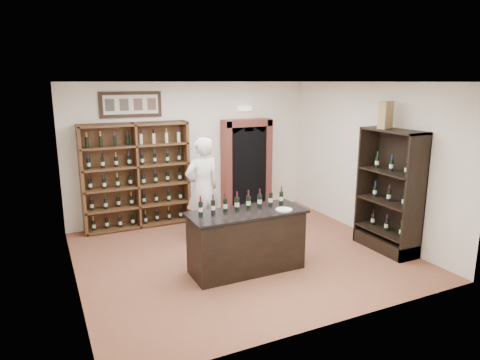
% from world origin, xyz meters
% --- Properties ---
extents(floor, '(5.50, 5.50, 0.00)m').
position_xyz_m(floor, '(0.00, 0.00, 0.00)').
color(floor, brown).
rests_on(floor, ground).
extents(ceiling, '(5.50, 5.50, 0.00)m').
position_xyz_m(ceiling, '(0.00, 0.00, 3.00)').
color(ceiling, white).
rests_on(ceiling, wall_back).
extents(wall_back, '(5.50, 0.04, 3.00)m').
position_xyz_m(wall_back, '(0.00, 2.50, 1.50)').
color(wall_back, white).
rests_on(wall_back, ground).
extents(wall_left, '(0.04, 5.00, 3.00)m').
position_xyz_m(wall_left, '(-2.75, 0.00, 1.50)').
color(wall_left, white).
rests_on(wall_left, ground).
extents(wall_right, '(0.04, 5.00, 3.00)m').
position_xyz_m(wall_right, '(2.75, 0.00, 1.50)').
color(wall_right, white).
rests_on(wall_right, ground).
extents(wine_shelf, '(2.20, 0.38, 2.20)m').
position_xyz_m(wine_shelf, '(-1.30, 2.33, 1.10)').
color(wine_shelf, '#533A1C').
rests_on(wine_shelf, ground).
extents(framed_picture, '(1.25, 0.04, 0.52)m').
position_xyz_m(framed_picture, '(-1.30, 2.47, 2.55)').
color(framed_picture, black).
rests_on(framed_picture, wall_back).
extents(arched_doorway, '(1.17, 0.35, 2.17)m').
position_xyz_m(arched_doorway, '(1.25, 2.33, 1.14)').
color(arched_doorway, black).
rests_on(arched_doorway, ground).
extents(emergency_light, '(0.30, 0.10, 0.10)m').
position_xyz_m(emergency_light, '(1.25, 2.42, 2.40)').
color(emergency_light, white).
rests_on(emergency_light, wall_back).
extents(tasting_counter, '(1.88, 0.78, 1.00)m').
position_xyz_m(tasting_counter, '(-0.20, -0.60, 0.49)').
color(tasting_counter, black).
rests_on(tasting_counter, ground).
extents(counter_bottle_0, '(0.07, 0.07, 0.30)m').
position_xyz_m(counter_bottle_0, '(-0.92, -0.46, 1.11)').
color(counter_bottle_0, black).
rests_on(counter_bottle_0, tasting_counter).
extents(counter_bottle_1, '(0.07, 0.07, 0.30)m').
position_xyz_m(counter_bottle_1, '(-0.71, -0.46, 1.11)').
color(counter_bottle_1, black).
rests_on(counter_bottle_1, tasting_counter).
extents(counter_bottle_2, '(0.07, 0.07, 0.30)m').
position_xyz_m(counter_bottle_2, '(-0.51, -0.46, 1.11)').
color(counter_bottle_2, black).
rests_on(counter_bottle_2, tasting_counter).
extents(counter_bottle_3, '(0.07, 0.07, 0.30)m').
position_xyz_m(counter_bottle_3, '(-0.30, -0.46, 1.11)').
color(counter_bottle_3, black).
rests_on(counter_bottle_3, tasting_counter).
extents(counter_bottle_4, '(0.07, 0.07, 0.30)m').
position_xyz_m(counter_bottle_4, '(-0.10, -0.46, 1.11)').
color(counter_bottle_4, black).
rests_on(counter_bottle_4, tasting_counter).
extents(counter_bottle_5, '(0.07, 0.07, 0.30)m').
position_xyz_m(counter_bottle_5, '(0.11, -0.46, 1.11)').
color(counter_bottle_5, black).
rests_on(counter_bottle_5, tasting_counter).
extents(counter_bottle_6, '(0.07, 0.07, 0.30)m').
position_xyz_m(counter_bottle_6, '(0.31, -0.46, 1.11)').
color(counter_bottle_6, black).
rests_on(counter_bottle_6, tasting_counter).
extents(counter_bottle_7, '(0.07, 0.07, 0.30)m').
position_xyz_m(counter_bottle_7, '(0.52, -0.46, 1.11)').
color(counter_bottle_7, black).
rests_on(counter_bottle_7, tasting_counter).
extents(side_cabinet, '(0.48, 1.20, 2.20)m').
position_xyz_m(side_cabinet, '(2.52, -0.90, 0.75)').
color(side_cabinet, black).
rests_on(side_cabinet, ground).
extents(shopkeeper, '(0.79, 0.58, 1.99)m').
position_xyz_m(shopkeeper, '(-0.29, 1.12, 0.99)').
color(shopkeeper, silver).
rests_on(shopkeeper, ground).
extents(plate, '(0.27, 0.27, 0.02)m').
position_xyz_m(plate, '(0.36, -0.81, 1.01)').
color(plate, beige).
rests_on(plate, tasting_counter).
extents(wine_crate, '(0.36, 0.25, 0.47)m').
position_xyz_m(wine_crate, '(2.45, -0.71, 2.44)').
color(wine_crate, '#A58457').
rests_on(wine_crate, side_cabinet).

